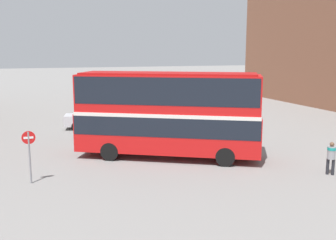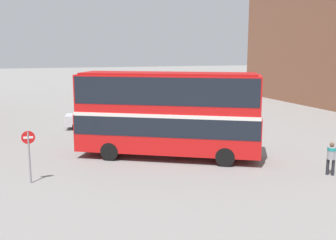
{
  "view_description": "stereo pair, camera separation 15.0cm",
  "coord_description": "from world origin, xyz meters",
  "views": [
    {
      "loc": [
        -7.87,
        -20.73,
        5.94
      ],
      "look_at": [
        -0.81,
        -0.52,
        2.14
      ],
      "focal_mm": 42.0,
      "sensor_mm": 36.0,
      "label": 1
    },
    {
      "loc": [
        -7.73,
        -20.78,
        5.94
      ],
      "look_at": [
        -0.81,
        -0.52,
        2.14
      ],
      "focal_mm": 42.0,
      "sensor_mm": 36.0,
      "label": 2
    }
  ],
  "objects": [
    {
      "name": "pedestrian_foreground",
      "position": [
        5.59,
        -6.05,
        0.99
      ],
      "size": [
        0.56,
        0.56,
        1.62
      ],
      "rotation": [
        0.0,
        0.0,
        3.89
      ],
      "color": "#232328",
      "rests_on": "ground_plane"
    },
    {
      "name": "double_decker_bus",
      "position": [
        -0.81,
        -0.52,
        2.71
      ],
      "size": [
        10.05,
        7.2,
        4.75
      ],
      "rotation": [
        0.0,
        0.0,
        -0.51
      ],
      "color": "red",
      "rests_on": "ground_plane"
    },
    {
      "name": "parked_car_kerb_near",
      "position": [
        2.72,
        15.95,
        0.83
      ],
      "size": [
        4.46,
        2.51,
        1.62
      ],
      "rotation": [
        0.0,
        0.0,
        2.99
      ],
      "color": "maroon",
      "rests_on": "ground_plane"
    },
    {
      "name": "parked_car_kerb_far",
      "position": [
        -3.33,
        9.34,
        0.81
      ],
      "size": [
        4.91,
        2.66,
        1.6
      ],
      "rotation": [
        0.0,
        0.0,
        -0.2
      ],
      "color": "silver",
      "rests_on": "ground_plane"
    },
    {
      "name": "ground_plane",
      "position": [
        0.0,
        0.0,
        0.0
      ],
      "size": [
        240.0,
        240.0,
        0.0
      ],
      "primitive_type": "plane",
      "color": "gray"
    },
    {
      "name": "no_entry_sign",
      "position": [
        -8.11,
        -2.59,
        1.61
      ],
      "size": [
        0.59,
        0.08,
        2.41
      ],
      "color": "gray",
      "rests_on": "ground_plane"
    }
  ]
}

